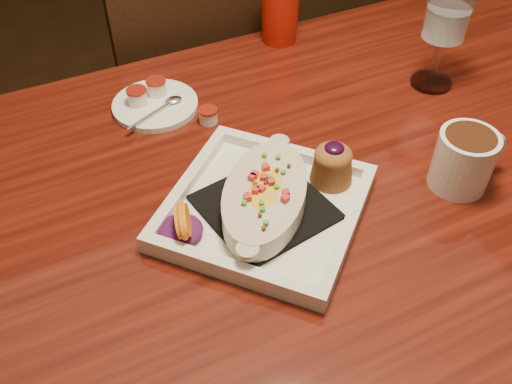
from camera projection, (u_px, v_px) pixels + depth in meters
name	position (u px, v px, depth m)	size (l,w,h in m)	color
floor	(295.00, 384.00, 1.47)	(7.00, 7.00, 0.00)	black
table	(313.00, 209.00, 1.01)	(1.50, 0.90, 0.75)	maroon
chair_far	(191.00, 94.00, 1.52)	(0.42, 0.42, 0.93)	black
plate	(270.00, 198.00, 0.86)	(0.39, 0.39, 0.08)	white
coffee_mug	(466.00, 158.00, 0.88)	(0.13, 0.09, 0.10)	white
goblet	(447.00, 19.00, 1.02)	(0.10, 0.10, 0.20)	silver
saucer	(153.00, 103.00, 1.06)	(0.16, 0.16, 0.11)	white
creamer_loose	(208.00, 116.00, 1.02)	(0.03, 0.03, 0.03)	white
red_tumbler	(280.00, 9.00, 1.19)	(0.08, 0.08, 0.14)	red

